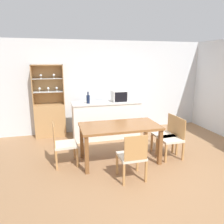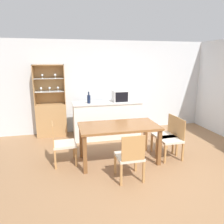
# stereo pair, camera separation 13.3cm
# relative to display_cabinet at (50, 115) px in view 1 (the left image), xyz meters

# --- Properties ---
(ground_plane) EXTENTS (18.00, 18.00, 0.00)m
(ground_plane) POSITION_rel_display_cabinet_xyz_m (1.95, -2.43, -0.58)
(ground_plane) COLOR #936B47
(wall_back) EXTENTS (6.80, 0.06, 2.55)m
(wall_back) POSITION_rel_display_cabinet_xyz_m (1.95, 0.20, 0.70)
(wall_back) COLOR silver
(wall_back) RESTS_ON ground_plane
(kitchen_counter) EXTENTS (1.76, 0.57, 0.96)m
(kitchen_counter) POSITION_rel_display_cabinet_xyz_m (1.43, -0.50, -0.10)
(kitchen_counter) COLOR white
(kitchen_counter) RESTS_ON ground_plane
(display_cabinet) EXTENTS (0.79, 0.36, 1.91)m
(display_cabinet) POSITION_rel_display_cabinet_xyz_m (0.00, 0.00, 0.00)
(display_cabinet) COLOR tan
(display_cabinet) RESTS_ON ground_plane
(dining_table) EXTENTS (1.56, 0.83, 0.76)m
(dining_table) POSITION_rel_display_cabinet_xyz_m (1.37, -1.93, 0.09)
(dining_table) COLOR brown
(dining_table) RESTS_ON ground_plane
(dining_chair_side_right_far) EXTENTS (0.46, 0.46, 0.85)m
(dining_chair_side_right_far) POSITION_rel_display_cabinet_xyz_m (2.48, -1.80, -0.15)
(dining_chair_side_right_far) COLOR beige
(dining_chair_side_right_far) RESTS_ON ground_plane
(dining_chair_side_right_near) EXTENTS (0.44, 0.44, 0.85)m
(dining_chair_side_right_near) POSITION_rel_display_cabinet_xyz_m (2.48, -2.05, -0.15)
(dining_chair_side_right_near) COLOR beige
(dining_chair_side_right_near) RESTS_ON ground_plane
(dining_chair_side_left_far) EXTENTS (0.45, 0.45, 0.85)m
(dining_chair_side_left_far) POSITION_rel_display_cabinet_xyz_m (0.26, -1.81, -0.15)
(dining_chair_side_left_far) COLOR beige
(dining_chair_side_left_far) RESTS_ON ground_plane
(dining_chair_head_near) EXTENTS (0.44, 0.44, 0.85)m
(dining_chair_head_near) POSITION_rel_display_cabinet_xyz_m (1.37, -2.68, -0.15)
(dining_chair_head_near) COLOR beige
(dining_chair_head_near) RESTS_ON ground_plane
(microwave) EXTENTS (0.51, 0.36, 0.29)m
(microwave) POSITION_rel_display_cabinet_xyz_m (1.85, -0.50, 0.53)
(microwave) COLOR silver
(microwave) RESTS_ON kitchen_counter
(wine_bottle) EXTENTS (0.08, 0.08, 0.29)m
(wine_bottle) POSITION_rel_display_cabinet_xyz_m (0.96, -0.54, 0.49)
(wine_bottle) COLOR #141E38
(wine_bottle) RESTS_ON kitchen_counter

